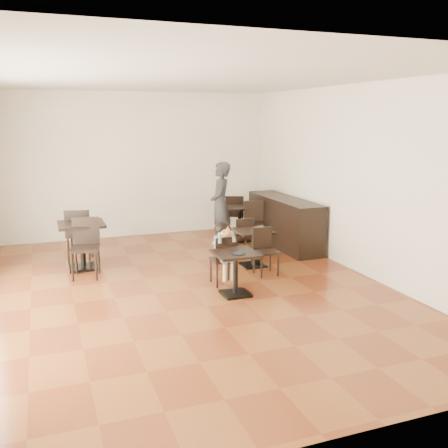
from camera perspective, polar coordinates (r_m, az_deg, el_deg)
name	(u,v)px	position (r m, az deg, el deg)	size (l,w,h in m)	color
floor	(190,289)	(7.89, -3.87, -7.45)	(6.00, 8.00, 0.01)	brown
ceiling	(187,77)	(7.47, -4.23, 16.38)	(6.00, 8.00, 0.01)	silver
wall_back	(139,165)	(11.39, -9.74, 6.66)	(6.00, 0.01, 3.20)	white
wall_front	(336,255)	(3.91, 12.70, -3.48)	(6.00, 0.01, 3.20)	white
wall_right	(358,180)	(8.83, 15.06, 4.92)	(0.01, 8.00, 3.20)	white
child_table	(236,274)	(7.54, 1.32, -5.69)	(0.64, 0.64, 0.67)	black
child_chair	(223,260)	(8.01, -0.12, -4.11)	(0.36, 0.36, 0.81)	black
child	(223,253)	(7.98, -0.12, -3.39)	(0.36, 0.51, 1.02)	gray
plate	(238,253)	(7.35, 1.62, -3.37)	(0.23, 0.23, 0.01)	black
pizza_slice	(227,233)	(7.71, 0.36, -1.07)	(0.24, 0.18, 0.05)	tan
adult_patron	(221,204)	(10.34, -0.40, 2.25)	(0.64, 0.42, 1.75)	#323236
cafe_table_mid	(253,248)	(9.01, 3.35, -2.77)	(0.63, 0.63, 0.66)	black
cafe_table_left	(83,246)	(9.17, -15.86, -2.42)	(0.78, 0.78, 0.83)	black
cafe_table_back	(240,223)	(10.91, 1.79, 0.12)	(0.72, 0.72, 0.76)	black
chair_mid_a	(242,238)	(9.48, 2.03, -1.59)	(0.36, 0.36, 0.80)	black
chair_mid_b	(266,252)	(8.51, 4.84, -3.21)	(0.36, 0.36, 0.80)	black
chair_left_a	(80,235)	(9.69, -16.16, -1.17)	(0.45, 0.45, 1.00)	black
chair_left_b	(85,249)	(8.62, -15.59, -2.74)	(0.45, 0.45, 1.00)	black
chair_back_a	(235,215)	(11.43, 1.22, 1.07)	(0.41, 0.41, 0.92)	black
chair_back_b	(254,224)	(10.43, 3.43, -0.01)	(0.41, 0.41, 0.92)	black
service_counter	(284,222)	(10.52, 6.91, 0.25)	(0.60, 2.40, 1.00)	black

